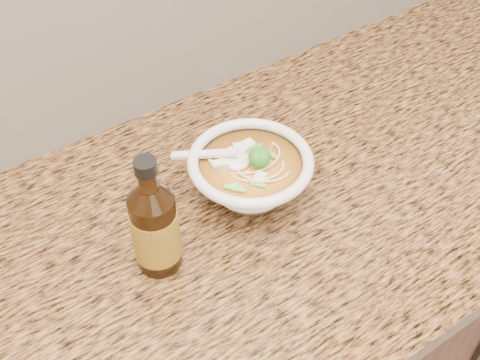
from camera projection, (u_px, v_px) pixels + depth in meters
counter_slab at (135, 272)px, 0.91m from camera, size 4.00×0.68×0.04m
soup_bowl at (250, 177)px, 0.96m from camera, size 0.20×0.20×0.11m
hot_sauce_bottle at (155, 227)px, 0.85m from camera, size 0.08×0.08×0.21m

